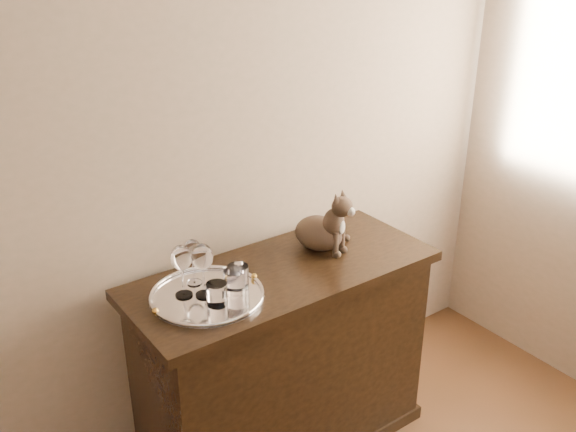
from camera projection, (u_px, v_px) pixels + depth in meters
name	position (u px, v px, depth m)	size (l,w,h in m)	color
wall_back	(80.00, 152.00, 2.11)	(4.00, 0.10, 2.70)	tan
sideboard	(284.00, 361.00, 2.59)	(1.20, 0.50, 0.85)	black
tray	(207.00, 296.00, 2.23)	(0.40, 0.40, 0.01)	white
wine_glass_a	(182.00, 271.00, 2.19)	(0.07, 0.07, 0.19)	white
wine_glass_b	(193.00, 262.00, 2.27)	(0.07, 0.07, 0.17)	white
wine_glass_d	(203.00, 270.00, 2.19)	(0.08, 0.08, 0.20)	white
tumbler_a	(234.00, 282.00, 2.23)	(0.08, 0.08, 0.09)	silver
tumbler_b	(217.00, 294.00, 2.16)	(0.07, 0.07, 0.08)	white
tumbler_c	(238.00, 277.00, 2.26)	(0.08, 0.08, 0.09)	white
cat	(319.00, 218.00, 2.52)	(0.26, 0.24, 0.26)	#473B2A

